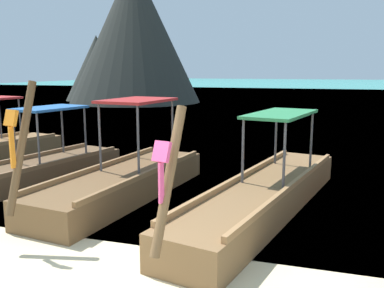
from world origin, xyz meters
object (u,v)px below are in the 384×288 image
at_px(longtail_boat_orange_ribbon, 123,181).
at_px(karst_rock, 130,37).
at_px(longtail_boat_violet_ribbon, 32,170).
at_px(longtail_boat_pink_ribbon, 265,195).

height_order(longtail_boat_orange_ribbon, karst_rock, karst_rock).
relative_size(longtail_boat_violet_ribbon, longtail_boat_pink_ribbon, 0.80).
height_order(longtail_boat_violet_ribbon, karst_rock, karst_rock).
height_order(longtail_boat_pink_ribbon, karst_rock, karst_rock).
bearing_deg(longtail_boat_orange_ribbon, longtail_boat_pink_ribbon, -0.98).
distance_m(longtail_boat_violet_ribbon, longtail_boat_pink_ribbon, 5.65).
relative_size(longtail_boat_orange_ribbon, longtail_boat_pink_ribbon, 0.81).
distance_m(longtail_boat_orange_ribbon, longtail_boat_pink_ribbon, 3.03).
relative_size(longtail_boat_violet_ribbon, karst_rock, 0.44).
xyz_separation_m(longtail_boat_violet_ribbon, longtail_boat_pink_ribbon, (5.64, -0.42, 0.03)).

